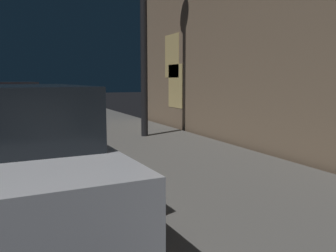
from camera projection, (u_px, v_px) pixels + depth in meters
car_red at (0, 112)px, 8.55m from camera, size 2.13×4.34×1.43m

